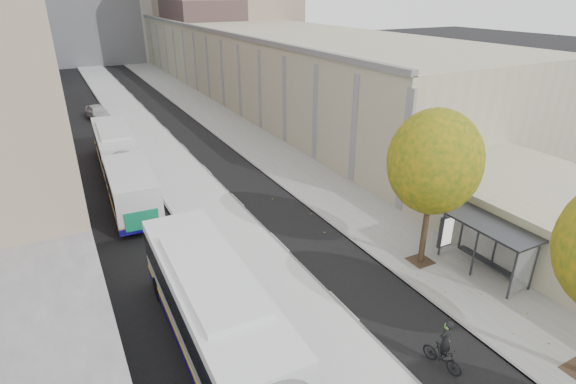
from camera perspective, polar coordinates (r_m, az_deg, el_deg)
bus_platform at (r=38.19m, az=-15.83°, el=4.70°), size 4.25×150.00×0.15m
sidewalk at (r=40.46m, az=-4.73°, el=6.57°), size 4.75×150.00×0.08m
building_tan at (r=70.21m, az=-5.86°, el=17.33°), size 18.00×92.00×8.00m
bus_shelter at (r=22.56m, az=24.49°, el=-4.59°), size 1.90×4.40×2.53m
tree_c at (r=21.04m, az=18.09°, el=3.62°), size 4.20×4.20×7.28m
bus_far at (r=32.70m, az=-20.42°, el=3.53°), size 3.15×16.85×2.79m
cyclist at (r=17.47m, az=19.13°, el=-18.47°), size 0.73×1.63×2.02m
distant_car at (r=51.26m, az=-23.03°, el=9.32°), size 2.38×4.50×1.46m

